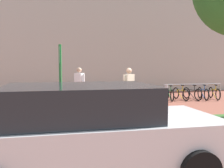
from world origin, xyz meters
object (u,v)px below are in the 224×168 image
at_px(parking_sign_post, 60,75).
at_px(car_white_hatch, 89,132).
at_px(bike_at_sign, 60,119).
at_px(bollard_steel, 166,94).
at_px(person_shirt_white, 129,86).
at_px(bike_rack_cluster, 192,93).
at_px(person_casual_tan, 79,84).

bearing_deg(parking_sign_post, car_white_hatch, -82.02).
distance_m(parking_sign_post, car_white_hatch, 3.06).
xyz_separation_m(bike_at_sign, bollard_steel, (5.05, 4.17, 0.10)).
bearing_deg(parking_sign_post, person_shirt_white, 44.26).
bearing_deg(bike_rack_cluster, person_casual_tan, -172.71).
height_order(bike_at_sign, person_shirt_white, person_shirt_white).
height_order(bike_rack_cluster, person_shirt_white, person_shirt_white).
bearing_deg(person_shirt_white, parking_sign_post, -135.74).
bearing_deg(bike_at_sign, bike_rack_cluster, 35.88).
xyz_separation_m(person_casual_tan, person_shirt_white, (1.81, -1.67, 0.00)).
height_order(bike_at_sign, car_white_hatch, car_white_hatch).
relative_size(parking_sign_post, car_white_hatch, 0.56).
bearing_deg(parking_sign_post, bike_at_sign, 118.29).
xyz_separation_m(bollard_steel, person_shirt_white, (-2.32, -1.62, 0.53)).
bearing_deg(person_casual_tan, parking_sign_post, -101.58).
height_order(person_casual_tan, car_white_hatch, person_casual_tan).
bearing_deg(bollard_steel, bike_rack_cluster, 23.92).
bearing_deg(person_casual_tan, car_white_hatch, -93.73).
relative_size(person_casual_tan, person_shirt_white, 1.00).
xyz_separation_m(parking_sign_post, bike_rack_cluster, (6.85, 5.06, -1.23)).
distance_m(parking_sign_post, bike_rack_cluster, 8.61).
bearing_deg(bike_at_sign, car_white_hatch, -81.50).
height_order(parking_sign_post, bike_at_sign, parking_sign_post).
relative_size(person_casual_tan, car_white_hatch, 0.40).
relative_size(parking_sign_post, person_casual_tan, 1.40).
distance_m(parking_sign_post, bollard_steel, 6.67).
bearing_deg(bike_at_sign, person_casual_tan, 77.74).
xyz_separation_m(bike_rack_cluster, bollard_steel, (-1.84, -0.82, 0.10)).
bearing_deg(parking_sign_post, bollard_steel, 40.21).
distance_m(bike_rack_cluster, person_casual_tan, 6.06).
xyz_separation_m(parking_sign_post, person_casual_tan, (0.88, 4.29, -0.59)).
bearing_deg(bollard_steel, person_casual_tan, 179.30).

